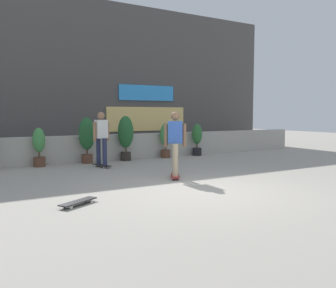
{
  "coord_description": "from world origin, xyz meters",
  "views": [
    {
      "loc": [
        -4.59,
        -6.21,
        1.64
      ],
      "look_at": [
        0.0,
        1.5,
        0.9
      ],
      "focal_mm": 39.23,
      "sensor_mm": 36.0,
      "label": 1
    }
  ],
  "objects_px": {
    "skater_by_wall_left": "(175,141)",
    "skateboard_near_camera": "(78,202)",
    "potted_plant_3": "(126,135)",
    "potted_plant_1": "(39,146)",
    "skater_far_left": "(101,137)",
    "potted_plant_2": "(87,137)",
    "potted_plant_5": "(197,138)",
    "potted_plant_4": "(166,139)"
  },
  "relations": [
    {
      "from": "skater_far_left",
      "to": "skateboard_near_camera",
      "type": "distance_m",
      "value": 4.79
    },
    {
      "from": "potted_plant_1",
      "to": "potted_plant_5",
      "type": "relative_size",
      "value": 0.98
    },
    {
      "from": "potted_plant_3",
      "to": "skater_by_wall_left",
      "type": "xyz_separation_m",
      "value": [
        -0.38,
        -3.89,
        0.02
      ]
    },
    {
      "from": "potted_plant_1",
      "to": "skateboard_near_camera",
      "type": "xyz_separation_m",
      "value": [
        -0.42,
        -5.36,
        -0.58
      ]
    },
    {
      "from": "potted_plant_1",
      "to": "skateboard_near_camera",
      "type": "relative_size",
      "value": 1.53
    },
    {
      "from": "skater_by_wall_left",
      "to": "potted_plant_5",
      "type": "bearing_deg",
      "value": 48.53
    },
    {
      "from": "skater_far_left",
      "to": "skater_by_wall_left",
      "type": "height_order",
      "value": "same"
    },
    {
      "from": "potted_plant_4",
      "to": "skateboard_near_camera",
      "type": "relative_size",
      "value": 1.63
    },
    {
      "from": "potted_plant_1",
      "to": "potted_plant_5",
      "type": "bearing_deg",
      "value": -0.0
    },
    {
      "from": "potted_plant_1",
      "to": "potted_plant_3",
      "type": "xyz_separation_m",
      "value": [
        2.93,
        -0.0,
        0.27
      ]
    },
    {
      "from": "potted_plant_2",
      "to": "skater_far_left",
      "type": "height_order",
      "value": "skater_far_left"
    },
    {
      "from": "potted_plant_4",
      "to": "skater_far_left",
      "type": "height_order",
      "value": "skater_far_left"
    },
    {
      "from": "potted_plant_2",
      "to": "skater_far_left",
      "type": "relative_size",
      "value": 0.9
    },
    {
      "from": "potted_plant_2",
      "to": "skater_by_wall_left",
      "type": "bearing_deg",
      "value": -75.33
    },
    {
      "from": "potted_plant_2",
      "to": "potted_plant_5",
      "type": "distance_m",
      "value": 4.46
    },
    {
      "from": "potted_plant_5",
      "to": "potted_plant_1",
      "type": "bearing_deg",
      "value": 180.0
    },
    {
      "from": "skater_by_wall_left",
      "to": "potted_plant_4",
      "type": "bearing_deg",
      "value": 62.73
    },
    {
      "from": "potted_plant_2",
      "to": "skateboard_near_camera",
      "type": "relative_size",
      "value": 1.92
    },
    {
      "from": "potted_plant_2",
      "to": "potted_plant_3",
      "type": "distance_m",
      "value": 1.4
    },
    {
      "from": "potted_plant_1",
      "to": "skateboard_near_camera",
      "type": "distance_m",
      "value": 5.41
    },
    {
      "from": "potted_plant_3",
      "to": "potted_plant_5",
      "type": "xyz_separation_m",
      "value": [
        3.06,
        0.0,
        -0.24
      ]
    },
    {
      "from": "potted_plant_4",
      "to": "skateboard_near_camera",
      "type": "bearing_deg",
      "value": -132.88
    },
    {
      "from": "skateboard_near_camera",
      "to": "potted_plant_2",
      "type": "bearing_deg",
      "value": 69.98
    },
    {
      "from": "potted_plant_3",
      "to": "potted_plant_4",
      "type": "xyz_separation_m",
      "value": [
        1.62,
        0.0,
        -0.2
      ]
    },
    {
      "from": "skater_by_wall_left",
      "to": "skateboard_near_camera",
      "type": "xyz_separation_m",
      "value": [
        -2.97,
        -1.47,
        -0.88
      ]
    },
    {
      "from": "potted_plant_1",
      "to": "skater_far_left",
      "type": "distance_m",
      "value": 1.98
    },
    {
      "from": "potted_plant_1",
      "to": "potted_plant_2",
      "type": "height_order",
      "value": "potted_plant_2"
    },
    {
      "from": "potted_plant_2",
      "to": "skateboard_near_camera",
      "type": "distance_m",
      "value": 5.76
    },
    {
      "from": "potted_plant_2",
      "to": "skater_by_wall_left",
      "type": "relative_size",
      "value": 0.9
    },
    {
      "from": "potted_plant_3",
      "to": "skater_by_wall_left",
      "type": "bearing_deg",
      "value": -95.6
    },
    {
      "from": "potted_plant_1",
      "to": "skater_far_left",
      "type": "bearing_deg",
      "value": -34.45
    },
    {
      "from": "skater_by_wall_left",
      "to": "potted_plant_3",
      "type": "bearing_deg",
      "value": 84.4
    },
    {
      "from": "skater_by_wall_left",
      "to": "skateboard_near_camera",
      "type": "height_order",
      "value": "skater_by_wall_left"
    },
    {
      "from": "skateboard_near_camera",
      "to": "potted_plant_1",
      "type": "bearing_deg",
      "value": 85.49
    },
    {
      "from": "potted_plant_4",
      "to": "potted_plant_5",
      "type": "height_order",
      "value": "potted_plant_4"
    },
    {
      "from": "potted_plant_4",
      "to": "skateboard_near_camera",
      "type": "height_order",
      "value": "potted_plant_4"
    },
    {
      "from": "potted_plant_2",
      "to": "skater_far_left",
      "type": "xyz_separation_m",
      "value": [
        0.09,
        -1.11,
        0.05
      ]
    },
    {
      "from": "potted_plant_3",
      "to": "potted_plant_2",
      "type": "bearing_deg",
      "value": -180.0
    },
    {
      "from": "potted_plant_3",
      "to": "potted_plant_1",
      "type": "bearing_deg",
      "value": 180.0
    },
    {
      "from": "potted_plant_1",
      "to": "potted_plant_3",
      "type": "distance_m",
      "value": 2.94
    },
    {
      "from": "potted_plant_2",
      "to": "potted_plant_4",
      "type": "relative_size",
      "value": 1.18
    },
    {
      "from": "potted_plant_1",
      "to": "skateboard_near_camera",
      "type": "height_order",
      "value": "potted_plant_1"
    }
  ]
}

